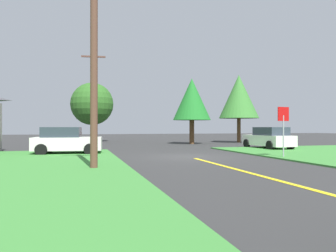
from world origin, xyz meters
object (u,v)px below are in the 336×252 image
oak_tree_right (239,97)px  stop_sign (283,122)px  oak_tree_left (92,104)px  utility_pole_mid (93,97)px  utility_pole_near (94,58)px  parked_car_near_building (66,141)px  car_on_crossroad (268,138)px  pine_tree_center (192,100)px

oak_tree_right → stop_sign: bearing=-110.5°
oak_tree_left → oak_tree_right: 15.95m
utility_pole_mid → oak_tree_left: size_ratio=1.16×
oak_tree_right → utility_pole_near: bearing=-131.0°
parked_car_near_building → stop_sign: bearing=-20.6°
parked_car_near_building → oak_tree_right: 20.50m
car_on_crossroad → oak_tree_left: 19.89m
stop_sign → utility_pole_near: 10.22m
oak_tree_left → utility_pole_mid: bearing=-91.9°
car_on_crossroad → pine_tree_center: size_ratio=0.71×
car_on_crossroad → utility_pole_mid: utility_pole_mid is taller
utility_pole_near → car_on_crossroad: bearing=33.0°
utility_pole_near → oak_tree_right: (15.80, 18.19, 0.59)m
oak_tree_right → parked_car_near_building: bearing=-148.0°
stop_sign → pine_tree_center: 15.03m
oak_tree_left → pine_tree_center: oak_tree_left is taller
utility_pole_near → oak_tree_left: bearing=87.8°
stop_sign → parked_car_near_building: size_ratio=0.65×
oak_tree_left → pine_tree_center: (9.14, -7.01, 0.13)m
stop_sign → oak_tree_right: bearing=-118.9°
utility_pole_near → oak_tree_left: utility_pole_near is taller
utility_pole_near → stop_sign: bearing=11.7°
oak_tree_left → stop_sign: bearing=-68.0°
stop_sign → oak_tree_right: size_ratio=0.37×
stop_sign → utility_pole_near: (-9.74, -2.01, 2.38)m
car_on_crossroad → utility_pole_near: (-13.03, -8.45, 3.45)m
stop_sign → pine_tree_center: pine_tree_center is taller
utility_pole_mid → oak_tree_right: 16.35m
stop_sign → oak_tree_left: oak_tree_left is taller
pine_tree_center → oak_tree_left: bearing=142.5°
stop_sign → parked_car_near_building: stop_sign is taller
oak_tree_left → oak_tree_right: oak_tree_right is taller
parked_car_near_building → utility_pole_mid: utility_pole_mid is taller
pine_tree_center → parked_car_near_building: bearing=-140.5°
stop_sign → car_on_crossroad: size_ratio=0.59×
parked_car_near_building → oak_tree_left: bearing=88.6°
car_on_crossroad → oak_tree_left: bearing=36.7°
oak_tree_right → utility_pole_mid: bearing=-159.4°
stop_sign → car_on_crossroad: 7.32m
parked_car_near_building → utility_pole_near: utility_pole_near is taller
stop_sign → oak_tree_right: (6.06, 16.18, 2.97)m
utility_pole_mid → stop_sign: bearing=-48.5°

